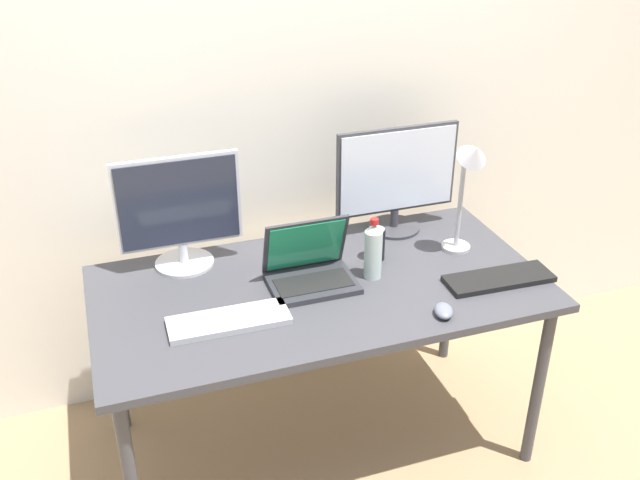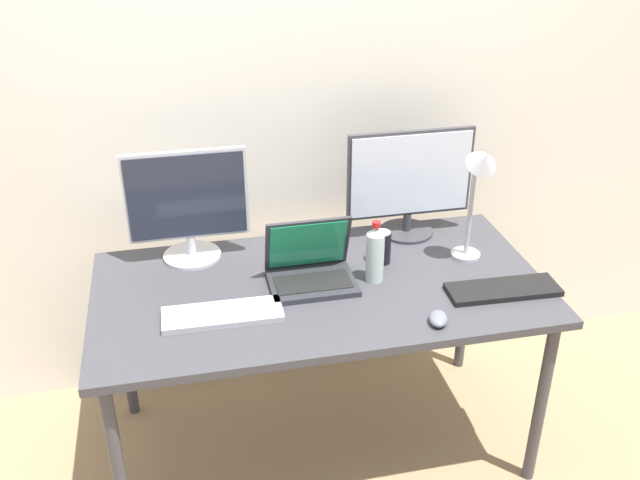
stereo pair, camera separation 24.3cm
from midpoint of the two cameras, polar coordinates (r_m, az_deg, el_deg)
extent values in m
plane|color=#9E7F5B|center=(2.98, 2.42, -15.86)|extent=(16.00, 16.00, 0.00)
cube|color=silver|center=(2.82, -0.10, 12.41)|extent=(7.00, 0.08, 2.60)
cylinder|color=#424247|center=(2.43, -12.97, -17.60)|extent=(0.04, 0.04, 0.71)
cylinder|color=#424247|center=(2.75, 19.76, -12.30)|extent=(0.04, 0.04, 0.71)
cylinder|color=#424247|center=(2.96, -13.17, -8.06)|extent=(0.04, 0.04, 0.71)
cylinder|color=#424247|center=(3.23, 13.70, -4.74)|extent=(0.04, 0.04, 0.71)
cube|color=#3D3D42|center=(2.52, 2.76, -3.97)|extent=(1.58, 0.81, 0.03)
cylinder|color=silver|center=(2.71, -7.68, -1.28)|extent=(0.22, 0.22, 0.01)
cylinder|color=silver|center=(2.69, -7.73, -0.50)|extent=(0.03, 0.03, 0.07)
cube|color=silver|center=(2.59, -8.03, 3.51)|extent=(0.44, 0.02, 0.34)
cube|color=#232838|center=(2.58, -8.00, 3.39)|extent=(0.42, 0.01, 0.32)
cylinder|color=#38383D|center=(2.89, 9.31, 0.64)|extent=(0.21, 0.21, 0.01)
cylinder|color=#38383D|center=(2.87, 9.37, 1.38)|extent=(0.03, 0.03, 0.07)
cube|color=#38383D|center=(2.79, 9.71, 5.22)|extent=(0.50, 0.02, 0.35)
cube|color=silver|center=(2.78, 9.80, 5.11)|extent=(0.47, 0.01, 0.32)
cube|color=#2D2D33|center=(2.51, 2.13, -3.49)|extent=(0.30, 0.23, 0.02)
cube|color=black|center=(2.49, 2.23, -3.47)|extent=(0.27, 0.12, 0.00)
cube|color=#2D2D33|center=(2.51, 1.75, -0.33)|extent=(0.30, 0.08, 0.22)
cube|color=#1E8C59|center=(2.51, 1.78, -0.45)|extent=(0.27, 0.07, 0.19)
cube|color=#B2B2B7|center=(2.35, -4.88, -6.05)|extent=(0.40, 0.15, 0.02)
cube|color=black|center=(2.58, 17.08, -3.89)|extent=(0.40, 0.15, 0.02)
ellipsoid|color=slate|center=(2.36, 12.38, -6.25)|extent=(0.09, 0.11, 0.03)
cylinder|color=silver|center=(2.52, 7.18, -1.47)|extent=(0.06, 0.06, 0.18)
cone|color=silver|center=(2.47, 7.32, 0.67)|extent=(0.06, 0.06, 0.03)
cylinder|color=red|center=(2.45, 7.36, 1.19)|extent=(0.03, 0.03, 0.02)
cylinder|color=black|center=(2.65, 7.61, -0.67)|extent=(0.07, 0.07, 0.12)
cylinder|color=silver|center=(2.62, 7.69, 0.54)|extent=(0.06, 0.06, 0.00)
cylinder|color=#B7B7BC|center=(2.77, 14.03, -1.20)|extent=(0.11, 0.11, 0.01)
cylinder|color=#B7B7BC|center=(2.68, 14.51, 2.37)|extent=(0.02, 0.02, 0.37)
cone|color=#B7B7BC|center=(2.55, 15.66, 6.15)|extent=(0.11, 0.12, 0.11)
camera|label=1|loc=(0.12, -87.14, 1.54)|focal=40.00mm
camera|label=2|loc=(0.12, 92.86, -1.54)|focal=40.00mm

